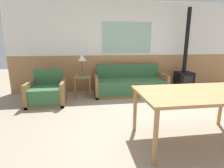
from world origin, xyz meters
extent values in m
plane|color=gray|center=(0.00, 0.00, 0.00)|extent=(16.00, 16.00, 0.00)
cube|color=#AD7A4C|center=(0.00, 2.63, 0.55)|extent=(7.20, 0.06, 1.10)
cube|color=white|center=(0.00, 2.63, 1.90)|extent=(7.20, 0.06, 1.60)
cube|color=white|center=(-0.13, 2.59, 1.63)|extent=(1.59, 0.01, 0.99)
cube|color=#99BCA8|center=(-0.13, 2.58, 1.63)|extent=(1.51, 0.02, 0.91)
cube|color=olive|center=(-0.13, 2.05, 0.03)|extent=(2.06, 0.79, 0.06)
cube|color=#38663D|center=(-0.13, 2.03, 0.25)|extent=(1.90, 0.71, 0.38)
cube|color=#38663D|center=(-0.13, 2.39, 0.64)|extent=(1.90, 0.10, 0.40)
cube|color=olive|center=(-1.12, 2.05, 0.29)|extent=(0.08, 0.79, 0.58)
cube|color=olive|center=(0.86, 2.05, 0.29)|extent=(0.08, 0.79, 0.58)
cube|color=olive|center=(-2.35, 1.56, 0.03)|extent=(0.88, 0.79, 0.06)
cube|color=#38663D|center=(-2.35, 1.54, 0.24)|extent=(0.72, 0.71, 0.36)
cube|color=#38663D|center=(-2.35, 1.90, 0.62)|extent=(0.72, 0.10, 0.39)
cube|color=olive|center=(-2.75, 1.56, 0.28)|extent=(0.08, 0.79, 0.56)
cube|color=olive|center=(-1.95, 1.56, 0.28)|extent=(0.08, 0.79, 0.56)
cube|color=olive|center=(-1.49, 2.04, 0.57)|extent=(0.45, 0.45, 0.03)
cylinder|color=olive|center=(-1.69, 1.84, 0.28)|extent=(0.04, 0.04, 0.56)
cylinder|color=olive|center=(-1.30, 1.84, 0.28)|extent=(0.04, 0.04, 0.56)
cylinder|color=olive|center=(-1.69, 2.23, 0.28)|extent=(0.04, 0.04, 0.56)
cylinder|color=olive|center=(-1.30, 2.23, 0.28)|extent=(0.04, 0.04, 0.56)
cylinder|color=#4C3823|center=(-1.49, 2.12, 0.60)|extent=(0.16, 0.16, 0.02)
cylinder|color=#4C3823|center=(-1.49, 2.12, 0.80)|extent=(0.02, 0.02, 0.38)
cone|color=silver|center=(-1.49, 2.12, 1.08)|extent=(0.23, 0.23, 0.18)
cube|color=#2D7F3D|center=(-1.50, 1.95, 0.60)|extent=(0.19, 0.18, 0.02)
cube|color=#B27F4C|center=(0.21, -0.52, 0.76)|extent=(1.72, 1.01, 0.04)
cylinder|color=#B27F4C|center=(-0.59, -0.97, 0.37)|extent=(0.06, 0.06, 0.74)
cylinder|color=#B27F4C|center=(-0.59, -0.08, 0.37)|extent=(0.06, 0.06, 0.74)
cylinder|color=#B27F4C|center=(1.01, -0.08, 0.37)|extent=(0.06, 0.06, 0.74)
cylinder|color=black|center=(1.40, 1.98, 0.05)|extent=(0.04, 0.04, 0.10)
cylinder|color=black|center=(1.78, 1.98, 0.05)|extent=(0.04, 0.04, 0.10)
cylinder|color=black|center=(1.40, 2.32, 0.05)|extent=(0.04, 0.04, 0.10)
cylinder|color=black|center=(1.78, 2.32, 0.05)|extent=(0.04, 0.04, 0.10)
cube|color=black|center=(1.59, 2.15, 0.35)|extent=(0.48, 0.43, 0.50)
cube|color=black|center=(1.59, 1.93, 0.35)|extent=(0.29, 0.01, 0.35)
cylinder|color=black|center=(1.59, 2.19, 1.53)|extent=(0.11, 0.11, 1.86)
camera|label=1|loc=(-1.37, -2.74, 1.46)|focal=28.00mm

